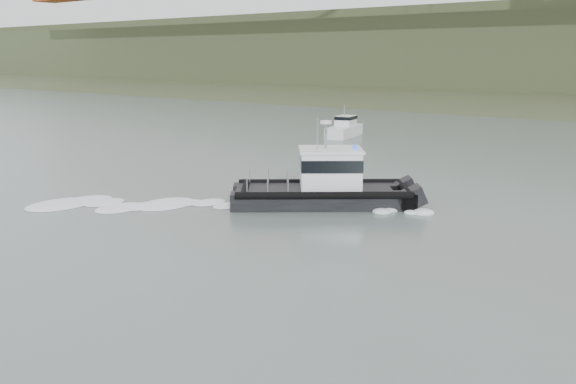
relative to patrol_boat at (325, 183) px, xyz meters
name	(u,v)px	position (x,y,z in m)	size (l,w,h in m)	color
ground	(164,285)	(2.94, -14.02, -1.20)	(400.00, 400.00, 0.00)	#556561
patrol_boat	(325,183)	(0.00, 0.00, 0.00)	(9.91, 9.05, 4.80)	black
motorboat	(345,129)	(-16.26, 26.43, -0.37)	(3.39, 6.33, 3.31)	white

